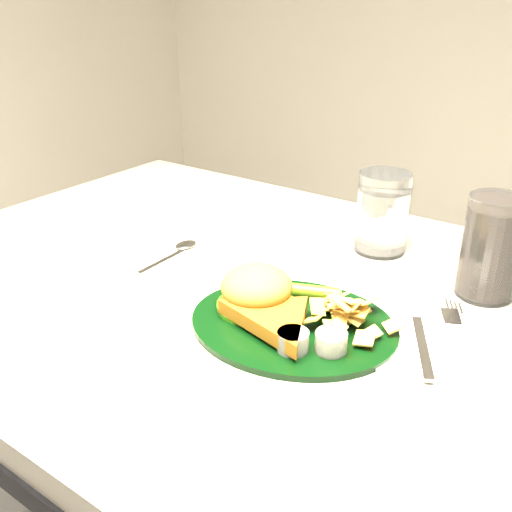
{
  "coord_description": "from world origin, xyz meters",
  "views": [
    {
      "loc": [
        0.41,
        -0.6,
        1.14
      ],
      "look_at": [
        -0.01,
        -0.01,
        0.8
      ],
      "focal_mm": 40.0,
      "sensor_mm": 36.0,
      "label": 1
    }
  ],
  "objects_px": {
    "dinner_plate": "(294,307)",
    "cola_glass": "(491,248)",
    "table": "(262,477)",
    "fork_napkin": "(425,343)",
    "water_glass": "(383,213)"
  },
  "relations": [
    {
      "from": "water_glass",
      "to": "fork_napkin",
      "type": "height_order",
      "value": "water_glass"
    },
    {
      "from": "cola_glass",
      "to": "fork_napkin",
      "type": "height_order",
      "value": "cola_glass"
    },
    {
      "from": "table",
      "to": "water_glass",
      "type": "relative_size",
      "value": 9.1
    },
    {
      "from": "water_glass",
      "to": "fork_napkin",
      "type": "relative_size",
      "value": 0.77
    },
    {
      "from": "fork_napkin",
      "to": "water_glass",
      "type": "bearing_deg",
      "value": 98.48
    },
    {
      "from": "water_glass",
      "to": "cola_glass",
      "type": "bearing_deg",
      "value": -16.69
    },
    {
      "from": "cola_glass",
      "to": "table",
      "type": "bearing_deg",
      "value": -148.89
    },
    {
      "from": "water_glass",
      "to": "cola_glass",
      "type": "xyz_separation_m",
      "value": [
        0.18,
        -0.05,
        0.01
      ]
    },
    {
      "from": "dinner_plate",
      "to": "cola_glass",
      "type": "xyz_separation_m",
      "value": [
        0.17,
        0.23,
        0.04
      ]
    },
    {
      "from": "dinner_plate",
      "to": "fork_napkin",
      "type": "distance_m",
      "value": 0.16
    },
    {
      "from": "dinner_plate",
      "to": "cola_glass",
      "type": "height_order",
      "value": "cola_glass"
    },
    {
      "from": "dinner_plate",
      "to": "cola_glass",
      "type": "bearing_deg",
      "value": 40.7
    },
    {
      "from": "table",
      "to": "fork_napkin",
      "type": "relative_size",
      "value": 6.97
    },
    {
      "from": "dinner_plate",
      "to": "water_glass",
      "type": "relative_size",
      "value": 2.02
    },
    {
      "from": "table",
      "to": "dinner_plate",
      "type": "bearing_deg",
      "value": -36.25
    }
  ]
}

